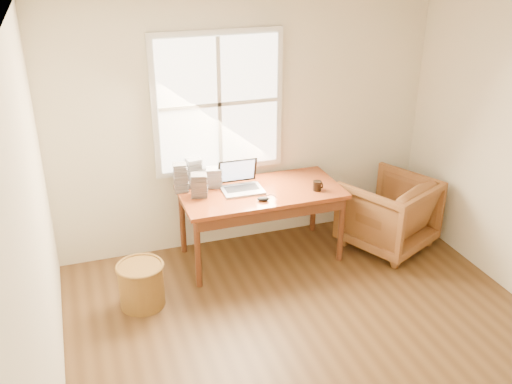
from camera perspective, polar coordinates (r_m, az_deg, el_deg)
room_shell at (r=4.04m, az=7.90°, el=-1.67°), size 4.04×4.54×2.64m
desk at (r=5.66m, az=0.49°, el=0.00°), size 1.60×0.80×0.04m
armchair at (r=6.17m, az=13.06°, el=-2.05°), size 1.10×1.11×0.77m
wicker_stool at (r=5.27m, az=-11.38°, el=-9.14°), size 0.46×0.46×0.40m
laptop at (r=5.56m, az=-1.37°, el=1.55°), size 0.43×0.45×0.32m
mouse at (r=5.42m, az=0.71°, el=-0.70°), size 0.13×0.11×0.04m
coffee_mug at (r=5.66m, az=6.13°, el=0.62°), size 0.11×0.11×0.10m
cd_stack_a at (r=5.73m, az=-6.24°, el=1.95°), size 0.16×0.15×0.29m
cd_stack_b at (r=5.51m, az=-5.72°, el=0.69°), size 0.17×0.16×0.23m
cd_stack_c at (r=5.62m, az=-7.52°, el=1.45°), size 0.14×0.13×0.29m
cd_stack_d at (r=5.71m, az=-4.25°, el=1.45°), size 0.18×0.17×0.20m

